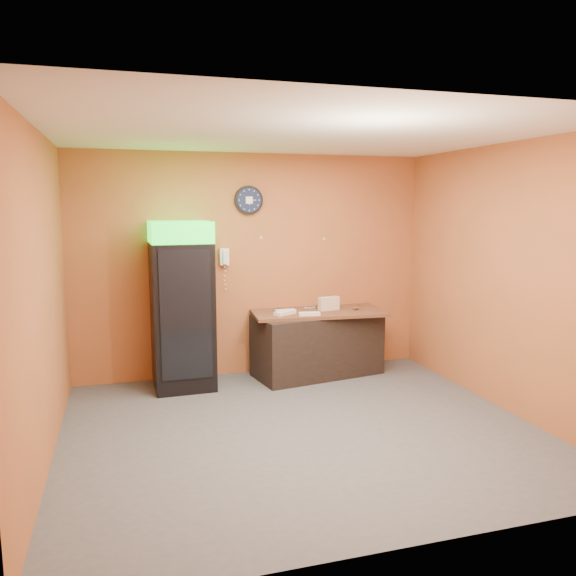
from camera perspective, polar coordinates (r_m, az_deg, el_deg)
name	(u,v)px	position (r m, az deg, el deg)	size (l,w,h in m)	color
floor	(301,429)	(5.62, 1.36, -14.17)	(4.50, 4.50, 0.00)	#47474C
back_wall	(254,265)	(7.16, -3.51, 2.33)	(4.50, 0.02, 2.80)	#B86134
left_wall	(42,298)	(5.04, -23.74, -0.96)	(0.02, 4.00, 2.80)	#B86134
right_wall	(506,278)	(6.31, 21.27, 0.93)	(0.02, 4.00, 2.80)	#B86134
ceiling	(302,133)	(5.23, 1.47, 15.46)	(4.50, 4.00, 0.02)	white
beverage_cooler	(182,308)	(6.68, -10.68, -2.02)	(0.71, 0.72, 1.97)	black
prep_counter	(317,344)	(7.21, 3.00, -5.74)	(1.59, 0.70, 0.79)	black
wall_clock	(249,200)	(7.08, -4.01, 8.90)	(0.36, 0.06, 0.36)	black
wall_phone	(224,257)	(7.02, -6.49, 3.17)	(0.11, 0.10, 0.21)	white
butcher_paper	(318,312)	(7.12, 3.02, -2.49)	(1.65, 0.78, 0.04)	brown
sub_roll_stack	(329,304)	(7.15, 4.17, -1.59)	(0.28, 0.14, 0.17)	beige
wrapped_sandwich_left	(285,313)	(6.87, -0.31, -2.54)	(0.28, 0.11, 0.04)	silver
wrapped_sandwich_mid	(309,314)	(6.82, 2.18, -2.64)	(0.26, 0.10, 0.04)	silver
wrapped_sandwich_right	(285,311)	(6.98, -0.27, -2.37)	(0.26, 0.10, 0.04)	silver
kitchen_tool	(315,306)	(7.26, 2.73, -1.88)	(0.06, 0.06, 0.06)	silver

